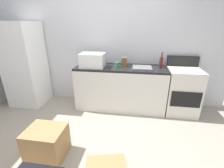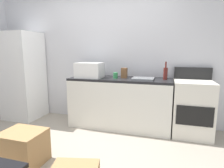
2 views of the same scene
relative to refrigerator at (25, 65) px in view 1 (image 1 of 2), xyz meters
name	(u,v)px [view 1 (image 1 of 2)]	position (x,y,z in m)	size (l,w,h in m)	color
ground_plane	(92,144)	(1.75, -1.15, -0.87)	(6.00, 6.00, 0.00)	#9E9384
wall_back	(109,44)	(1.75, 0.40, 0.43)	(5.00, 0.10, 2.60)	silver
kitchen_counter	(120,88)	(2.05, 0.05, -0.42)	(1.80, 0.60, 0.90)	silver
refrigerator	(25,65)	(0.00, 0.00, 0.00)	(0.68, 0.66, 1.75)	white
stove_oven	(182,90)	(3.27, 0.06, -0.41)	(0.60, 0.61, 1.10)	silver
microwave	(93,60)	(1.51, -0.04, 0.16)	(0.46, 0.34, 0.27)	white
sink_basin	(142,68)	(2.46, -0.01, 0.04)	(0.36, 0.32, 0.03)	slate
wine_bottle	(161,62)	(2.82, 0.11, 0.14)	(0.07, 0.07, 0.30)	#591E19
coffee_mug	(117,65)	(1.97, 0.02, 0.08)	(0.08, 0.08, 0.10)	#338C4C
knife_block	(124,62)	(2.11, 0.10, 0.12)	(0.10, 0.10, 0.18)	brown
cardboard_box_medium	(47,142)	(1.20, -1.42, -0.67)	(0.50, 0.41, 0.41)	#A37A4C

